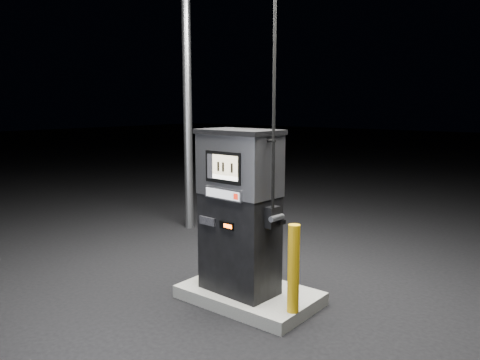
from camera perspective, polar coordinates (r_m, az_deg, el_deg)
The scene contains 5 objects.
ground at distance 5.83m, azimuth 1.13°, elevation -14.52°, with size 80.00×80.00×0.00m, color black.
pump_island at distance 5.80m, azimuth 1.13°, elevation -13.84°, with size 1.60×1.00×0.15m, color slate.
fuel_dispenser at distance 5.44m, azimuth -0.06°, elevation -3.67°, with size 1.07×0.62×3.97m.
bollard_left at distance 5.95m, azimuth -4.19°, elevation -8.41°, with size 0.11×0.11×0.79m, color #CC970B.
bollard_right at distance 5.05m, azimuth 6.54°, elevation -10.70°, with size 0.13×0.13×0.96m, color #CC970B.
Camera 1 is at (3.26, -4.23, 2.34)m, focal length 35.00 mm.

